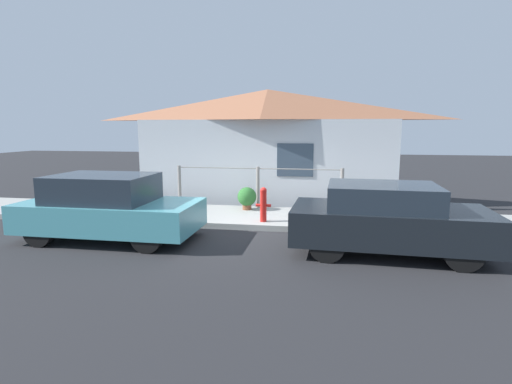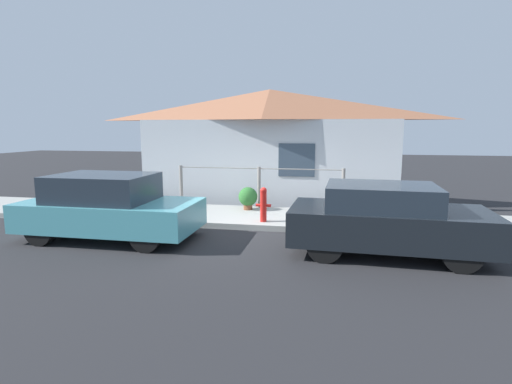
% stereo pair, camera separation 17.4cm
% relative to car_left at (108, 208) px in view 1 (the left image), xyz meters
% --- Properties ---
extents(ground_plane, '(60.00, 60.00, 0.00)m').
position_rel_car_left_xyz_m(ground_plane, '(2.75, 1.27, -0.72)').
color(ground_plane, '#262628').
extents(sidewalk, '(24.00, 2.30, 0.14)m').
position_rel_car_left_xyz_m(sidewalk, '(2.75, 2.43, -0.64)').
color(sidewalk, '#9E9E99').
rests_on(sidewalk, ground_plane).
extents(house, '(8.51, 2.23, 3.69)m').
position_rel_car_left_xyz_m(house, '(2.75, 5.18, 2.25)').
color(house, silver).
rests_on(house, ground_plane).
extents(fence, '(4.90, 0.10, 1.20)m').
position_rel_car_left_xyz_m(fence, '(2.75, 3.43, 0.08)').
color(fence, gray).
rests_on(fence, sidewalk).
extents(car_left, '(3.86, 1.78, 1.44)m').
position_rel_car_left_xyz_m(car_left, '(0.00, 0.00, 0.00)').
color(car_left, teal).
rests_on(car_left, ground_plane).
extents(car_right, '(3.80, 1.90, 1.38)m').
position_rel_car_left_xyz_m(car_right, '(5.90, 0.00, -0.02)').
color(car_right, black).
rests_on(car_right, ground_plane).
extents(fire_hydrant, '(0.38, 0.17, 0.86)m').
position_rel_car_left_xyz_m(fire_hydrant, '(3.19, 1.67, -0.12)').
color(fire_hydrant, red).
rests_on(fire_hydrant, sidewalk).
extents(potted_plant_near_hydrant, '(0.54, 0.54, 0.65)m').
position_rel_car_left_xyz_m(potted_plant_near_hydrant, '(2.50, 3.05, -0.22)').
color(potted_plant_near_hydrant, brown).
rests_on(potted_plant_near_hydrant, sidewalk).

